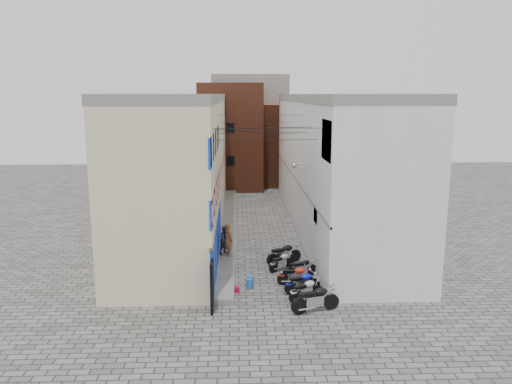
{
  "coord_description": "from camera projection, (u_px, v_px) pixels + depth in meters",
  "views": [
    {
      "loc": [
        -1.43,
        -20.26,
        8.99
      ],
      "look_at": [
        -0.26,
        10.18,
        3.0
      ],
      "focal_mm": 35.0,
      "sensor_mm": 36.0,
      "label": 1
    }
  ],
  "objects": [
    {
      "name": "building_right",
      "position": [
        332.0,
        162.0,
        33.71
      ],
      "size": [
        5.94,
        26.0,
        9.0
      ],
      "color": "silver",
      "rests_on": "ground"
    },
    {
      "name": "motorcycle_e",
      "position": [
        302.0,
        267.0,
        24.93
      ],
      "size": [
        1.83,
        1.03,
        1.01
      ],
      "primitive_type": null,
      "rotation": [
        0.0,
        0.0,
        -1.28
      ],
      "color": "black",
      "rests_on": "ground"
    },
    {
      "name": "building_far_concrete",
      "position": [
        250.0,
        127.0,
        53.93
      ],
      "size": [
        8.0,
        5.0,
        11.0
      ],
      "primitive_type": "cube",
      "color": "slate",
      "rests_on": "ground"
    },
    {
      "name": "motorcycle_f",
      "position": [
        282.0,
        261.0,
        25.87
      ],
      "size": [
        1.66,
        1.49,
        0.99
      ],
      "primitive_type": null,
      "rotation": [
        0.0,
        0.0,
        -0.89
      ],
      "color": "#AFB0B4",
      "rests_on": "ground"
    },
    {
      "name": "motorcycle_d",
      "position": [
        296.0,
        274.0,
        23.84
      ],
      "size": [
        1.8,
        0.61,
        1.03
      ],
      "primitive_type": null,
      "rotation": [
        0.0,
        0.0,
        -1.59
      ],
      "color": "red",
      "rests_on": "ground"
    },
    {
      "name": "building_far_brick_left",
      "position": [
        231.0,
        136.0,
        48.07
      ],
      "size": [
        6.0,
        6.0,
        10.0
      ],
      "primitive_type": "cube",
      "color": "brown",
      "rests_on": "ground"
    },
    {
      "name": "red_crate",
      "position": [
        235.0,
        289.0,
        23.06
      ],
      "size": [
        0.39,
        0.29,
        0.24
      ],
      "primitive_type": "cube",
      "rotation": [
        0.0,
        0.0,
        0.0
      ],
      "color": "#A40B2D",
      "rests_on": "ground"
    },
    {
      "name": "motorcycle_a",
      "position": [
        315.0,
        298.0,
        20.84
      ],
      "size": [
        2.29,
        1.3,
        1.26
      ],
      "primitive_type": null,
      "rotation": [
        0.0,
        0.0,
        -1.27
      ],
      "color": "black",
      "rests_on": "ground"
    },
    {
      "name": "building_far_brick_right",
      "position": [
        281.0,
        144.0,
        50.41
      ],
      "size": [
        5.0,
        6.0,
        8.0
      ],
      "primitive_type": "cube",
      "color": "brown",
      "rests_on": "ground"
    },
    {
      "name": "water_jug_near",
      "position": [
        249.0,
        284.0,
        23.44
      ],
      "size": [
        0.34,
        0.34,
        0.46
      ],
      "primitive_type": "cylinder",
      "rotation": [
        0.0,
        0.0,
        -0.16
      ],
      "color": "#2267AA",
      "rests_on": "ground"
    },
    {
      "name": "person_b",
      "position": [
        225.0,
        240.0,
        27.63
      ],
      "size": [
        0.97,
        0.98,
        1.59
      ],
      "primitive_type": "imported",
      "rotation": [
        0.0,
        0.0,
        0.84
      ],
      "color": "#2F3547",
      "rests_on": "plinth"
    },
    {
      "name": "ground",
      "position": [
        271.0,
        305.0,
        21.65
      ],
      "size": [
        90.0,
        90.0,
        0.0
      ],
      "primitive_type": "plane",
      "color": "#514E4C",
      "rests_on": "ground"
    },
    {
      "name": "far_shopfront",
      "position": [
        253.0,
        180.0,
        46.13
      ],
      "size": [
        2.0,
        0.3,
        2.4
      ],
      "primitive_type": "cube",
      "color": "black",
      "rests_on": "ground"
    },
    {
      "name": "plinth",
      "position": [
        228.0,
        225.0,
        34.3
      ],
      "size": [
        0.9,
        26.0,
        0.25
      ],
      "primitive_type": "cube",
      "color": "slate",
      "rests_on": "ground"
    },
    {
      "name": "water_jug_far",
      "position": [
        250.0,
        281.0,
        23.76
      ],
      "size": [
        0.36,
        0.36,
        0.5
      ],
      "primitive_type": "cylinder",
      "rotation": [
        0.0,
        0.0,
        -0.14
      ],
      "color": "blue",
      "rests_on": "ground"
    },
    {
      "name": "motorcycle_b",
      "position": [
        306.0,
        289.0,
        22.07
      ],
      "size": [
        1.86,
        1.4,
        1.05
      ],
      "primitive_type": null,
      "rotation": [
        0.0,
        0.0,
        -1.05
      ],
      "color": "silver",
      "rests_on": "ground"
    },
    {
      "name": "motorcycle_c",
      "position": [
        302.0,
        281.0,
        22.94
      ],
      "size": [
        1.9,
        1.18,
        1.05
      ],
      "primitive_type": null,
      "rotation": [
        0.0,
        0.0,
        -1.21
      ],
      "color": "#0C1AC2",
      "rests_on": "ground"
    },
    {
      "name": "person_a",
      "position": [
        229.0,
        239.0,
        27.3
      ],
      "size": [
        0.71,
        0.8,
        1.84
      ],
      "primitive_type": "imported",
      "rotation": [
        0.0,
        0.0,
        2.07
      ],
      "color": "#985E37",
      "rests_on": "plinth"
    },
    {
      "name": "motorcycle_g",
      "position": [
        284.0,
        253.0,
        26.8
      ],
      "size": [
        2.19,
        1.55,
        1.22
      ],
      "primitive_type": null,
      "rotation": [
        0.0,
        0.0,
        -1.1
      ],
      "color": "black",
      "rests_on": "ground"
    },
    {
      "name": "overhead_wires",
      "position": [
        262.0,
        128.0,
        27.77
      ],
      "size": [
        5.8,
        13.02,
        1.32
      ],
      "color": "black",
      "rests_on": "ground"
    },
    {
      "name": "building_left",
      "position": [
        184.0,
        163.0,
        33.29
      ],
      "size": [
        5.1,
        27.0,
        9.0
      ],
      "color": "beige",
      "rests_on": "ground"
    }
  ]
}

